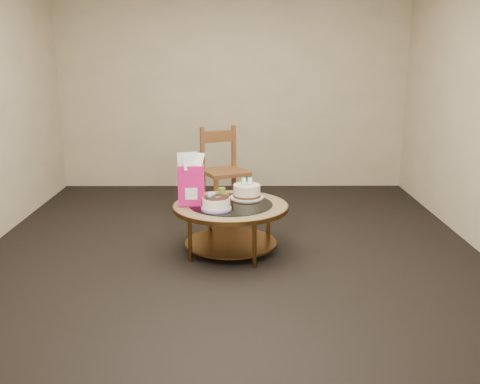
{
  "coord_description": "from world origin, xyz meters",
  "views": [
    {
      "loc": [
        0.06,
        -4.51,
        1.75
      ],
      "look_at": [
        0.08,
        0.02,
        0.56
      ],
      "focal_mm": 40.0,
      "sensor_mm": 36.0,
      "label": 1
    }
  ],
  "objects_px": {
    "gift_bag": "(191,180)",
    "dining_chair": "(224,170)",
    "cream_cake": "(247,192)",
    "decorated_cake": "(216,204)",
    "coffee_table": "(231,213)"
  },
  "relations": [
    {
      "from": "cream_cake",
      "to": "gift_bag",
      "type": "relative_size",
      "value": 0.67
    },
    {
      "from": "coffee_table",
      "to": "dining_chair",
      "type": "distance_m",
      "value": 1.27
    },
    {
      "from": "gift_bag",
      "to": "dining_chair",
      "type": "height_order",
      "value": "dining_chair"
    },
    {
      "from": "cream_cake",
      "to": "decorated_cake",
      "type": "bearing_deg",
      "value": -135.75
    },
    {
      "from": "coffee_table",
      "to": "cream_cake",
      "type": "height_order",
      "value": "cream_cake"
    },
    {
      "from": "coffee_table",
      "to": "decorated_cake",
      "type": "relative_size",
      "value": 3.96
    },
    {
      "from": "coffee_table",
      "to": "cream_cake",
      "type": "bearing_deg",
      "value": 53.45
    },
    {
      "from": "decorated_cake",
      "to": "cream_cake",
      "type": "height_order",
      "value": "cream_cake"
    },
    {
      "from": "gift_bag",
      "to": "dining_chair",
      "type": "relative_size",
      "value": 0.47
    },
    {
      "from": "cream_cake",
      "to": "dining_chair",
      "type": "xyz_separation_m",
      "value": [
        -0.24,
        1.06,
        -0.03
      ]
    },
    {
      "from": "cream_cake",
      "to": "dining_chair",
      "type": "bearing_deg",
      "value": 92.81
    },
    {
      "from": "decorated_cake",
      "to": "dining_chair",
      "type": "distance_m",
      "value": 1.43
    },
    {
      "from": "coffee_table",
      "to": "cream_cake",
      "type": "xyz_separation_m",
      "value": [
        0.15,
        0.2,
        0.14
      ]
    },
    {
      "from": "decorated_cake",
      "to": "coffee_table",
      "type": "bearing_deg",
      "value": 54.63
    },
    {
      "from": "cream_cake",
      "to": "gift_bag",
      "type": "xyz_separation_m",
      "value": [
        -0.49,
        -0.22,
        0.16
      ]
    }
  ]
}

